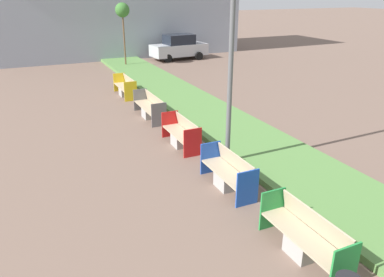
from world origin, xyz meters
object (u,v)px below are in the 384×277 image
Objects in this scene: bench_yellow_frame at (126,88)px; bench_blue_frame at (228,175)px; bench_red_frame at (182,136)px; sapling_tree_far at (122,11)px; bench_green_frame at (305,239)px; bench_grey_frame at (150,109)px; parked_car_distant at (179,47)px; street_lamp_post at (232,23)px.

bench_blue_frame is at bearing -90.01° from bench_yellow_frame.
sapling_tree_far reaches higher than bench_red_frame.
bench_red_frame is at bearing 90.02° from bench_green_frame.
bench_grey_frame is 14.02m from parked_car_distant.
sapling_tree_far is (2.01, 17.67, 3.28)m from bench_blue_frame.
bench_blue_frame is 0.48× the size of sapling_tree_far.
bench_blue_frame is 0.27× the size of street_lamp_post.
bench_blue_frame is at bearing -90.00° from bench_red_frame.
street_lamp_post is at bearing -86.19° from bench_yellow_frame.
bench_red_frame is 14.99m from sapling_tree_far.
bench_green_frame is at bearing -90.00° from bench_yellow_frame.
bench_red_frame is 0.82× the size of bench_grey_frame.
bench_green_frame is at bearing -98.32° from street_lamp_post.
street_lamp_post is 19.01m from parked_car_distant.
sapling_tree_far is (1.39, 16.53, -0.50)m from street_lamp_post.
bench_blue_frame is 18.09m from sapling_tree_far.
bench_red_frame is at bearing -90.09° from bench_grey_frame.
sapling_tree_far is at bearing 84.47° from bench_green_frame.
bench_red_frame is at bearing 90.00° from bench_blue_frame.
parked_car_distant reaches higher than bench_green_frame.
bench_green_frame is 22.91m from parked_car_distant.
bench_grey_frame is 0.32× the size of street_lamp_post.
parked_car_distant is at bearing 67.54° from bench_red_frame.
bench_red_frame is at bearing -90.02° from bench_yellow_frame.
bench_grey_frame is at bearing 89.91° from bench_red_frame.
bench_yellow_frame is 8.30m from sapling_tree_far.
street_lamp_post is at bearing -113.33° from parked_car_distant.
bench_blue_frame is at bearing -96.47° from sapling_tree_far.
bench_red_frame is 0.46× the size of parked_car_distant.
bench_red_frame and bench_grey_frame have the same top height.
street_lamp_post is (0.61, -5.37, 3.77)m from bench_grey_frame.
bench_red_frame is 0.93× the size of bench_yellow_frame.
sapling_tree_far is (2.00, 11.16, 3.27)m from bench_grey_frame.
sapling_tree_far reaches higher than bench_yellow_frame.
bench_red_frame is at bearing -117.45° from parked_car_distant.
bench_green_frame is 1.07× the size of bench_blue_frame.
bench_red_frame is at bearing -97.88° from sapling_tree_far.
bench_red_frame is 17.04m from parked_car_distant.
bench_yellow_frame is at bearing 90.05° from bench_grey_frame.
sapling_tree_far is 5.41m from parked_car_distant.
street_lamp_post is (0.61, 1.14, 3.78)m from bench_blue_frame.
street_lamp_post is (0.61, 4.18, 3.77)m from bench_green_frame.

